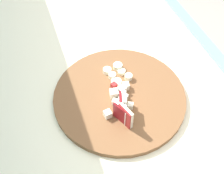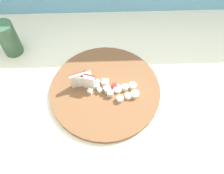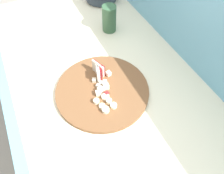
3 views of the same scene
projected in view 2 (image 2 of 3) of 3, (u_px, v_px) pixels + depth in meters
name	position (u px, v px, depth m)	size (l,w,h in m)	color
ground	(105.00, 159.00, 1.56)	(10.00, 10.00, 0.00)	gray
tiled_countertop	(103.00, 135.00, 1.18)	(1.58, 0.77, 0.91)	beige
tile_backsplash	(100.00, 41.00, 1.18)	(2.40, 0.04, 1.40)	#6BADC6
cutting_board	(105.00, 90.00, 0.79)	(0.37, 0.37, 0.02)	brown
apple_wedge_fan	(83.00, 81.00, 0.76)	(0.08, 0.04, 0.06)	maroon
apple_dice_pile	(102.00, 86.00, 0.77)	(0.11, 0.10, 0.02)	#EFE5CC
banana_slice_rows	(127.00, 92.00, 0.77)	(0.08, 0.07, 0.02)	#F4EAC6
small_jar	(8.00, 39.00, 0.83)	(0.07, 0.07, 0.13)	#335638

